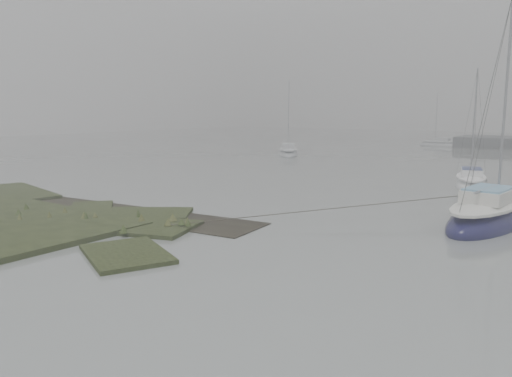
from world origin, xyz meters
name	(u,v)px	position (x,y,z in m)	size (l,w,h in m)	color
ground	(411,170)	(0.00, 30.00, 0.00)	(160.00, 160.00, 0.00)	slate
sailboat_main	(489,217)	(9.54, 11.98, 0.33)	(3.36, 7.84, 10.72)	#121138
sailboat_white	(471,183)	(6.33, 22.74, 0.25)	(3.36, 6.11, 8.20)	white
sailboat_far_a	(288,153)	(-15.24, 34.86, 0.27)	(5.03, 6.32, 8.74)	#A3A8AD
sailboat_far_c	(440,145)	(-5.83, 58.86, 0.24)	(5.58, 2.00, 7.79)	#B8BEC3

